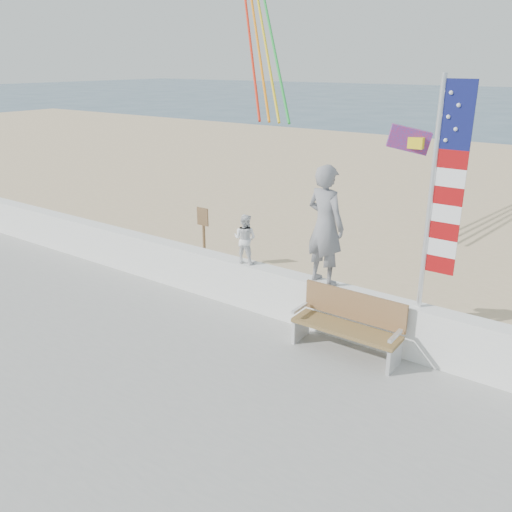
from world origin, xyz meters
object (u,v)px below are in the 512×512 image
Objects in this scene: adult at (325,225)px; child at (245,239)px; bench at (349,323)px; flag at (441,188)px.

child is (-1.69, 0.00, -0.56)m from adult.
adult reaches higher than bench.
child is 3.82m from flag.
bench is 2.59m from flag.
adult reaches higher than child.
bench is (0.75, -0.45, -1.43)m from adult.
adult is at bearing 148.81° from bench.
bench is at bearing 163.20° from adult.
child is 0.53× the size of bench.
adult is 2.17× the size of child.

